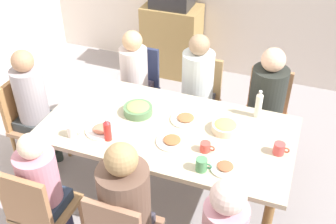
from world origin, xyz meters
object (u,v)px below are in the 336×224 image
object	(u,v)px
person_6	(267,97)
plate_0	(172,141)
bottle_0	(259,105)
cup_2	(206,147)
bottle_1	(107,130)
dining_table	(168,135)
chair_6	(266,111)
bowl_0	(138,109)
chair_5	(29,119)
plate_1	(225,167)
chair_0	(38,209)
cup_0	(279,149)
bowl_1	(225,127)
person_4	(197,83)
cup_1	(73,131)
chair_3	(138,85)
person_0	(42,185)
chair_4	(199,97)
person_2	(126,202)
person_5	(33,102)
person_3	(134,75)
plate_2	(102,130)
plate_3	(186,119)
cup_3	(202,165)

from	to	relation	value
person_6	plate_0	bearing A→B (deg)	-120.60
bottle_0	cup_2	bearing A→B (deg)	-116.25
bottle_1	dining_table	bearing A→B (deg)	38.16
chair_6	bowl_0	size ratio (longest dim) A/B	3.79
chair_5	plate_1	size ratio (longest dim) A/B	4.28
chair_0	cup_0	bearing A→B (deg)	29.89
chair_5	bowl_1	distance (m)	1.82
chair_0	person_4	distance (m)	1.81
plate_1	cup_1	xyz separation A→B (m)	(-1.18, -0.05, 0.03)
chair_3	bowl_0	size ratio (longest dim) A/B	3.79
person_0	chair_3	size ratio (longest dim) A/B	1.25
person_6	bowl_0	bearing A→B (deg)	-143.76
chair_6	person_4	bearing A→B (deg)	-172.14
chair_4	cup_2	size ratio (longest dim) A/B	8.02
bowl_1	person_0	bearing A→B (deg)	-140.24
person_6	chair_6	bearing A→B (deg)	90.00
chair_3	person_2	bearing A→B (deg)	-68.61
person_5	person_3	bearing A→B (deg)	52.02
person_2	bowl_1	world-z (taller)	person_2
chair_5	cup_1	distance (m)	0.86
person_4	chair_5	world-z (taller)	person_4
plate_2	person_2	bearing A→B (deg)	-50.64
chair_4	chair_5	world-z (taller)	same
chair_0	person_0	xyz separation A→B (m)	(-0.00, 0.09, 0.16)
person_3	plate_1	bearing A→B (deg)	-42.48
person_3	person_4	xyz separation A→B (m)	(0.66, 0.00, 0.04)
cup_0	bottle_1	distance (m)	1.27
cup_1	plate_3	bearing A→B (deg)	33.34
chair_5	person_6	bearing A→B (deg)	21.41
chair_3	cup_2	xyz separation A→B (m)	(1.01, -1.05, 0.30)
chair_4	cup_2	bearing A→B (deg)	-71.34
chair_6	plate_2	size ratio (longest dim) A/B	3.59
person_2	chair_6	world-z (taller)	person_2
chair_3	plate_2	distance (m)	1.16
cup_3	bottle_0	world-z (taller)	bottle_0
person_4	plate_3	xyz separation A→B (m)	(0.10, -0.65, 0.07)
bowl_0	chair_4	bearing A→B (deg)	69.33
bottle_1	person_6	bearing A→B (deg)	46.51
chair_4	plate_3	bearing A→B (deg)	-82.26
plate_3	bowl_1	distance (m)	0.33
bowl_0	bowl_1	xyz separation A→B (m)	(0.73, 0.02, -0.00)
chair_4	chair_6	distance (m)	0.66
dining_table	cup_3	xyz separation A→B (m)	(0.38, -0.37, 0.13)
plate_0	bottle_1	bearing A→B (deg)	-164.11
chair_3	bottle_1	distance (m)	1.26
cup_0	cup_3	bearing A→B (deg)	-143.00
plate_3	chair_4	bearing A→B (deg)	97.74
chair_4	cup_0	bearing A→B (deg)	-46.00
person_2	bowl_0	bearing A→B (deg)	108.55
dining_table	person_5	size ratio (longest dim) A/B	1.61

